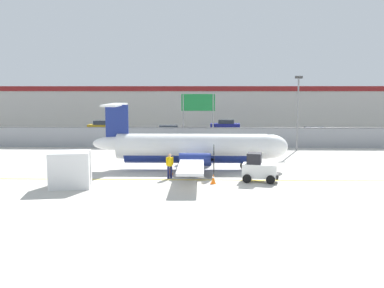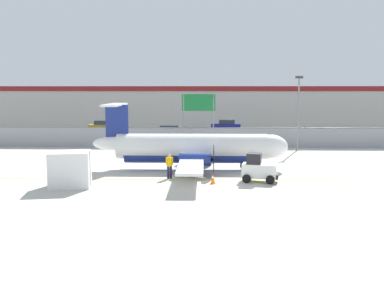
{
  "view_description": "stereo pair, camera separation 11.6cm",
  "coord_description": "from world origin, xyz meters",
  "px_view_note": "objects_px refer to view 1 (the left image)",
  "views": [
    {
      "loc": [
        0.31,
        -25.92,
        5.99
      ],
      "look_at": [
        -0.53,
        6.78,
        1.8
      ],
      "focal_mm": 40.0,
      "sensor_mm": 36.0,
      "label": 1
    },
    {
      "loc": [
        0.42,
        -25.92,
        5.99
      ],
      "look_at": [
        -0.53,
        6.78,
        1.8
      ],
      "focal_mm": 40.0,
      "sensor_mm": 36.0,
      "label": 2
    }
  ],
  "objects_px": {
    "traffic_cone_far_left": "(274,168)",
    "cargo_container": "(70,169)",
    "parked_car_2": "(225,125)",
    "parked_car_3": "(314,134)",
    "apron_light_pole": "(298,107)",
    "parked_car_0": "(103,126)",
    "baggage_tug": "(259,169)",
    "ground_crew_worker": "(170,164)",
    "traffic_cone_near_right": "(170,170)",
    "parked_car_1": "(169,132)",
    "commuter_airplane": "(195,148)",
    "traffic_cone_near_left": "(213,179)",
    "highway_sign": "(198,107)"
  },
  "relations": [
    {
      "from": "parked_car_0",
      "to": "baggage_tug",
      "type": "bearing_deg",
      "value": -63.54
    },
    {
      "from": "traffic_cone_near_right",
      "to": "traffic_cone_far_left",
      "type": "height_order",
      "value": "same"
    },
    {
      "from": "cargo_container",
      "to": "parked_car_3",
      "type": "xyz_separation_m",
      "value": [
        20.92,
        23.38,
        -0.21
      ]
    },
    {
      "from": "traffic_cone_near_right",
      "to": "parked_car_1",
      "type": "relative_size",
      "value": 0.15
    },
    {
      "from": "traffic_cone_near_left",
      "to": "apron_light_pole",
      "type": "height_order",
      "value": "apron_light_pole"
    },
    {
      "from": "baggage_tug",
      "to": "ground_crew_worker",
      "type": "xyz_separation_m",
      "value": [
        -5.89,
        0.86,
        0.1
      ]
    },
    {
      "from": "parked_car_2",
      "to": "parked_car_1",
      "type": "bearing_deg",
      "value": 56.85
    },
    {
      "from": "baggage_tug",
      "to": "highway_sign",
      "type": "height_order",
      "value": "highway_sign"
    },
    {
      "from": "parked_car_2",
      "to": "parked_car_3",
      "type": "distance_m",
      "value": 15.32
    },
    {
      "from": "parked_car_3",
      "to": "highway_sign",
      "type": "relative_size",
      "value": 0.79
    },
    {
      "from": "commuter_airplane",
      "to": "traffic_cone_near_right",
      "type": "xyz_separation_m",
      "value": [
        -1.71,
        -1.93,
        -1.29
      ]
    },
    {
      "from": "cargo_container",
      "to": "traffic_cone_far_left",
      "type": "height_order",
      "value": "cargo_container"
    },
    {
      "from": "ground_crew_worker",
      "to": "parked_car_0",
      "type": "bearing_deg",
      "value": 171.24
    },
    {
      "from": "cargo_container",
      "to": "apron_light_pole",
      "type": "bearing_deg",
      "value": 33.35
    },
    {
      "from": "commuter_airplane",
      "to": "traffic_cone_far_left",
      "type": "height_order",
      "value": "commuter_airplane"
    },
    {
      "from": "parked_car_3",
      "to": "ground_crew_worker",
      "type": "bearing_deg",
      "value": 49.21
    },
    {
      "from": "parked_car_2",
      "to": "baggage_tug",
      "type": "bearing_deg",
      "value": 94.9
    },
    {
      "from": "parked_car_3",
      "to": "parked_car_1",
      "type": "bearing_deg",
      "value": -13.02
    },
    {
      "from": "parked_car_2",
      "to": "apron_light_pole",
      "type": "xyz_separation_m",
      "value": [
        6.01,
        -19.15,
        3.41
      ]
    },
    {
      "from": "ground_crew_worker",
      "to": "cargo_container",
      "type": "relative_size",
      "value": 0.63
    },
    {
      "from": "commuter_airplane",
      "to": "parked_car_3",
      "type": "xyz_separation_m",
      "value": [
        13.35,
        17.35,
        -0.71
      ]
    },
    {
      "from": "cargo_container",
      "to": "traffic_cone_near_left",
      "type": "distance_m",
      "value": 8.94
    },
    {
      "from": "traffic_cone_far_left",
      "to": "parked_car_2",
      "type": "height_order",
      "value": "parked_car_2"
    },
    {
      "from": "ground_crew_worker",
      "to": "traffic_cone_near_right",
      "type": "height_order",
      "value": "ground_crew_worker"
    },
    {
      "from": "parked_car_2",
      "to": "cargo_container",
      "type": "bearing_deg",
      "value": 76.32
    },
    {
      "from": "parked_car_1",
      "to": "highway_sign",
      "type": "distance_m",
      "value": 7.39
    },
    {
      "from": "baggage_tug",
      "to": "parked_car_3",
      "type": "bearing_deg",
      "value": 79.29
    },
    {
      "from": "commuter_airplane",
      "to": "parked_car_3",
      "type": "bearing_deg",
      "value": 52.58
    },
    {
      "from": "parked_car_3",
      "to": "parked_car_2",
      "type": "bearing_deg",
      "value": -56.24
    },
    {
      "from": "commuter_airplane",
      "to": "ground_crew_worker",
      "type": "height_order",
      "value": "commuter_airplane"
    },
    {
      "from": "traffic_cone_far_left",
      "to": "cargo_container",
      "type": "bearing_deg",
      "value": -158.63
    },
    {
      "from": "cargo_container",
      "to": "traffic_cone_near_left",
      "type": "height_order",
      "value": "cargo_container"
    },
    {
      "from": "apron_light_pole",
      "to": "cargo_container",
      "type": "bearing_deg",
      "value": -137.0
    },
    {
      "from": "parked_car_1",
      "to": "baggage_tug",
      "type": "bearing_deg",
      "value": -76.77
    },
    {
      "from": "parked_car_1",
      "to": "parked_car_0",
      "type": "bearing_deg",
      "value": 137.99
    },
    {
      "from": "parked_car_1",
      "to": "parked_car_2",
      "type": "distance_m",
      "value": 12.01
    },
    {
      "from": "ground_crew_worker",
      "to": "parked_car_1",
      "type": "xyz_separation_m",
      "value": [
        -1.82,
        23.1,
        -0.06
      ]
    },
    {
      "from": "baggage_tug",
      "to": "ground_crew_worker",
      "type": "relative_size",
      "value": 1.48
    },
    {
      "from": "traffic_cone_near_left",
      "to": "highway_sign",
      "type": "relative_size",
      "value": 0.12
    },
    {
      "from": "parked_car_1",
      "to": "highway_sign",
      "type": "bearing_deg",
      "value": -62.38
    },
    {
      "from": "parked_car_3",
      "to": "commuter_airplane",
      "type": "bearing_deg",
      "value": 47.61
    },
    {
      "from": "traffic_cone_far_left",
      "to": "parked_car_3",
      "type": "distance_m",
      "value": 19.67
    },
    {
      "from": "traffic_cone_near_left",
      "to": "parked_car_1",
      "type": "bearing_deg",
      "value": 100.86
    },
    {
      "from": "commuter_airplane",
      "to": "traffic_cone_far_left",
      "type": "bearing_deg",
      "value": -7.77
    },
    {
      "from": "apron_light_pole",
      "to": "parked_car_0",
      "type": "bearing_deg",
      "value": 143.48
    },
    {
      "from": "commuter_airplane",
      "to": "parked_car_0",
      "type": "distance_m",
      "value": 30.41
    },
    {
      "from": "parked_car_2",
      "to": "parked_car_3",
      "type": "height_order",
      "value": "same"
    },
    {
      "from": "ground_crew_worker",
      "to": "apron_light_pole",
      "type": "relative_size",
      "value": 0.23
    },
    {
      "from": "traffic_cone_far_left",
      "to": "apron_light_pole",
      "type": "relative_size",
      "value": 0.09
    },
    {
      "from": "traffic_cone_near_right",
      "to": "highway_sign",
      "type": "xyz_separation_m",
      "value": [
        1.77,
        16.09,
        3.83
      ]
    }
  ]
}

